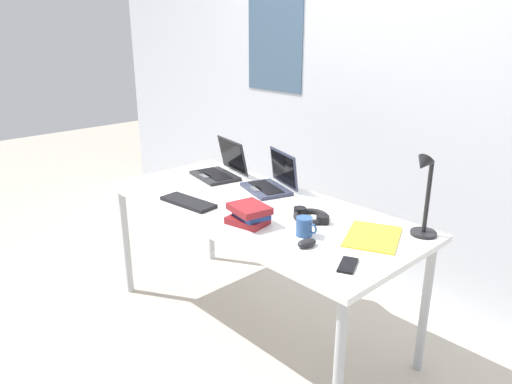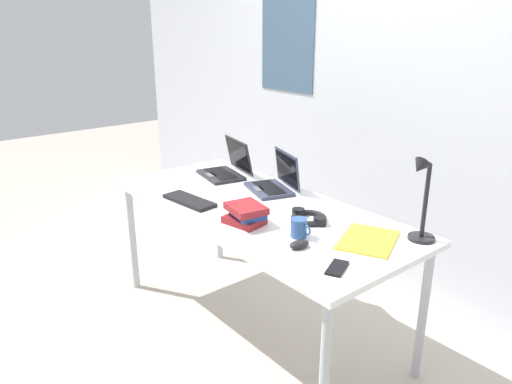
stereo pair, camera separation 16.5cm
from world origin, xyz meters
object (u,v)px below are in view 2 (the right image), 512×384
(desk_lamp, at_px, (421,200))
(book_stack, at_px, (246,214))
(coffee_mug, at_px, (299,228))
(laptop_front_left, at_px, (226,169))
(cell_phone, at_px, (337,268))
(laptop_center, at_px, (274,183))
(external_keyboard, at_px, (189,201))
(computer_mouse, at_px, (299,244))
(paper_folder_back_left, at_px, (368,240))
(headphones, at_px, (309,217))

(desk_lamp, xyz_separation_m, book_stack, (-0.65, -0.46, -0.15))
(book_stack, relative_size, coffee_mug, 1.92)
(laptop_front_left, bearing_deg, cell_phone, -17.05)
(desk_lamp, distance_m, laptop_center, 0.95)
(laptop_center, bearing_deg, laptop_front_left, -173.16)
(laptop_front_left, distance_m, external_keyboard, 0.52)
(laptop_front_left, height_order, cell_phone, laptop_front_left)
(external_keyboard, xyz_separation_m, cell_phone, (1.02, 0.05, -0.01))
(laptop_front_left, height_order, book_stack, laptop_front_left)
(external_keyboard, bearing_deg, desk_lamp, 19.57)
(computer_mouse, relative_size, paper_folder_back_left, 0.31)
(laptop_front_left, relative_size, external_keyboard, 1.08)
(laptop_center, relative_size, paper_folder_back_left, 1.15)
(headphones, bearing_deg, laptop_center, 159.09)
(laptop_front_left, bearing_deg, paper_folder_back_left, -4.11)
(external_keyboard, relative_size, computer_mouse, 3.44)
(laptop_front_left, bearing_deg, laptop_center, 6.84)
(computer_mouse, distance_m, cell_phone, 0.23)
(headphones, bearing_deg, external_keyboard, -151.71)
(laptop_center, distance_m, coffee_mug, 0.66)
(laptop_center, xyz_separation_m, external_keyboard, (-0.14, -0.49, -0.04))
(external_keyboard, bearing_deg, coffee_mug, 5.54)
(laptop_center, distance_m, external_keyboard, 0.51)
(laptop_center, bearing_deg, desk_lamp, 1.61)
(laptop_center, height_order, paper_folder_back_left, laptop_center)
(headphones, bearing_deg, laptop_front_left, 171.81)
(laptop_center, relative_size, book_stack, 1.64)
(external_keyboard, bearing_deg, laptop_center, 67.79)
(desk_lamp, xyz_separation_m, external_keyboard, (-1.08, -0.52, -0.19))
(cell_phone, distance_m, coffee_mug, 0.34)
(laptop_front_left, height_order, external_keyboard, laptop_front_left)
(laptop_center, height_order, laptop_front_left, laptop_front_left)
(computer_mouse, xyz_separation_m, coffee_mug, (-0.09, 0.08, 0.03))
(laptop_front_left, bearing_deg, desk_lamp, 3.21)
(desk_lamp, height_order, coffee_mug, desk_lamp)
(external_keyboard, height_order, coffee_mug, coffee_mug)
(laptop_center, bearing_deg, computer_mouse, -33.41)
(computer_mouse, bearing_deg, paper_folder_back_left, 73.41)
(external_keyboard, distance_m, cell_phone, 1.02)
(laptop_front_left, xyz_separation_m, paper_folder_back_left, (1.20, -0.09, -0.04))
(headphones, bearing_deg, desk_lamp, 22.54)
(headphones, xyz_separation_m, book_stack, (-0.17, -0.27, 0.03))
(cell_phone, bearing_deg, coffee_mug, 137.45)
(laptop_center, xyz_separation_m, coffee_mug, (0.56, -0.35, -0.00))
(computer_mouse, relative_size, cell_phone, 0.71)
(coffee_mug, bearing_deg, paper_folder_back_left, 42.86)
(laptop_front_left, bearing_deg, coffee_mug, -17.03)
(computer_mouse, distance_m, paper_folder_back_left, 0.33)
(cell_phone, height_order, coffee_mug, coffee_mug)
(desk_lamp, relative_size, paper_folder_back_left, 1.29)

